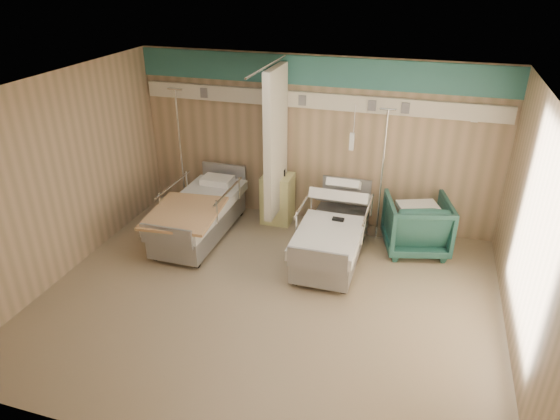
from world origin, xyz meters
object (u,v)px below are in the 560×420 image
(bed_left, at_px, (200,219))
(visitor_armchair, at_px, (417,225))
(bed_right, at_px, (333,239))
(iv_stand_left, at_px, (184,187))
(iv_stand_right, at_px, (378,210))
(bedside_cabinet, at_px, (278,198))

(bed_left, relative_size, visitor_armchair, 2.26)
(bed_right, bearing_deg, bed_left, 180.00)
(bed_right, height_order, iv_stand_left, iv_stand_left)
(bed_left, distance_m, iv_stand_right, 2.92)
(bed_right, distance_m, bed_left, 2.20)
(visitor_armchair, height_order, iv_stand_left, iv_stand_left)
(bed_left, bearing_deg, iv_stand_right, 18.79)
(bed_right, height_order, visitor_armchair, visitor_armchair)
(bed_left, bearing_deg, visitor_armchair, 10.05)
(bed_right, relative_size, bed_left, 1.00)
(bedside_cabinet, bearing_deg, visitor_armchair, -7.32)
(visitor_armchair, relative_size, iv_stand_left, 0.43)
(visitor_armchair, relative_size, iv_stand_right, 0.45)
(bed_right, distance_m, iv_stand_right, 1.10)
(bedside_cabinet, bearing_deg, iv_stand_left, -177.29)
(bed_right, bearing_deg, bedside_cabinet, 141.95)
(bed_left, bearing_deg, bedside_cabinet, 40.60)
(bed_left, distance_m, iv_stand_left, 1.07)
(bed_left, xyz_separation_m, iv_stand_right, (2.76, 0.94, 0.12))
(iv_stand_right, relative_size, iv_stand_left, 0.95)
(bed_right, height_order, bedside_cabinet, bedside_cabinet)
(bedside_cabinet, relative_size, iv_stand_right, 0.40)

